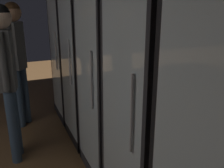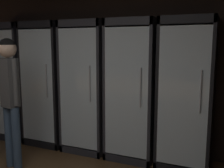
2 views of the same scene
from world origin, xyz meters
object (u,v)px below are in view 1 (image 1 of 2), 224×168
Objects in this scene: cooler_far_left at (76,55)px; cooler_center at (118,83)px; cooler_left at (93,66)px; shopper_near at (17,50)px; shopper_far at (6,68)px; cooler_right at (159,111)px.

cooler_center is at bearing 0.05° from cooler_far_left.
cooler_center is at bearing 0.07° from cooler_left.
cooler_far_left is at bearing 90.39° from shopper_near.
cooler_left is at bearing 97.10° from shopper_far.
cooler_right is (2.15, 0.00, -0.01)m from cooler_far_left.
cooler_far_left reaches higher than shopper_far.
cooler_right is at bearing 0.03° from cooler_far_left.
cooler_right is 1.15× the size of shopper_near.
cooler_left is 1.00× the size of cooler_right.
cooler_center is at bearing 58.33° from shopper_far.
cooler_far_left is 1.15× the size of shopper_far.
cooler_left and cooler_right have the same top height.
cooler_center reaches higher than shopper_near.
cooler_center and cooler_right have the same top height.
shopper_near is at bearing -159.31° from cooler_right.
cooler_far_left is 1.00× the size of cooler_center.
cooler_left is 0.72m from cooler_center.
cooler_far_left is 1.44m from cooler_center.
cooler_left is 1.15× the size of shopper_near.
cooler_center is 1.00× the size of cooler_right.
shopper_far is at bearing -82.90° from cooler_left.
cooler_left is at bearing -179.93° from cooler_center.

